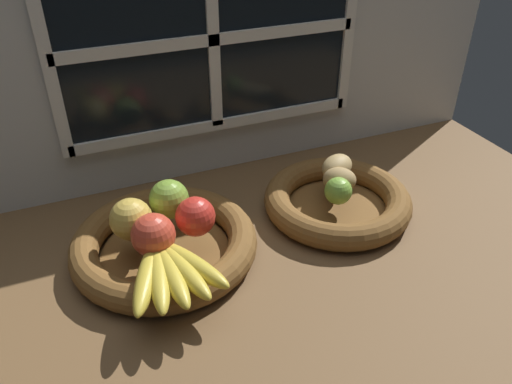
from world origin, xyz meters
The scene contains 12 objects.
ground_plane centered at (0.00, 0.00, -1.50)cm, with size 140.00×90.00×3.00cm, color brown.
back_wall centered at (0.00, 29.77, 27.88)cm, with size 140.00×4.60×55.00cm.
fruit_bowl_left centered at (-19.19, 2.56, 2.48)cm, with size 34.19×34.19×5.31cm.
fruit_bowl_right centered at (17.28, 2.56, 2.49)cm, with size 30.38×30.38×5.31cm.
apple_golden_left centered at (-24.30, 3.31, 9.09)cm, with size 7.56×7.56×7.56cm, color gold.
apple_green_back centered at (-16.59, 6.93, 9.03)cm, with size 7.44×7.44×7.44cm, color #7AA338.
apple_red_front centered at (-21.74, -2.58, 9.09)cm, with size 7.55×7.55×7.55cm, color #CC422D.
apple_red_right centered at (-13.63, 0.25, 8.90)cm, with size 7.17×7.17×7.17cm, color red.
banana_bunch_front centered at (-21.01, -9.73, 6.96)cm, with size 17.21×18.68×3.29cm.
potato_back centered at (19.32, 7.04, 7.76)cm, with size 7.84×5.60×4.89cm, color tan.
potato_large centered at (17.28, 2.56, 7.72)cm, with size 6.73×5.32×4.82cm, color #A38451.
lime_near centered at (14.65, -1.39, 8.01)cm, with size 5.39×5.39×5.39cm, color #7AAD3D.
Camera 1 is at (-31.38, -70.52, 61.82)cm, focal length 35.46 mm.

